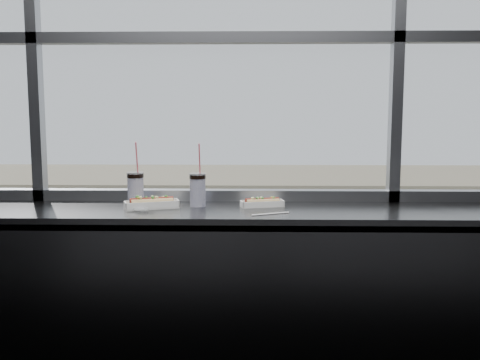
{
  "coord_description": "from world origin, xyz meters",
  "views": [
    {
      "loc": [
        0.21,
        -1.49,
        1.59
      ],
      "look_at": [
        0.15,
        1.23,
        1.25
      ],
      "focal_mm": 40.0,
      "sensor_mm": 36.0,
      "label": 1
    }
  ],
  "objects_px": {
    "wrapper": "(141,209)",
    "car_far_c": "(445,336)",
    "soda_cup_right": "(198,188)",
    "hotdog_tray_left": "(152,203)",
    "loose_straw": "(270,214)",
    "pedestrian_b": "(221,305)",
    "soda_cup_left": "(136,187)",
    "car_far_b": "(262,335)",
    "tree_center": "(247,266)",
    "hotdog_tray_right": "(262,203)",
    "car_far_a": "(74,331)",
    "tree_left": "(101,270)",
    "pedestrian_c": "(334,306)",
    "pedestrian_a": "(152,308)",
    "tree_right": "(415,271)"
  },
  "relations": [
    {
      "from": "tree_center",
      "to": "tree_right",
      "type": "distance_m",
      "value": 9.99
    },
    {
      "from": "hotdog_tray_left",
      "to": "wrapper",
      "type": "relative_size",
      "value": 3.28
    },
    {
      "from": "tree_left",
      "to": "pedestrian_c",
      "type": "bearing_deg",
      "value": -1.02
    },
    {
      "from": "car_far_c",
      "to": "pedestrian_b",
      "type": "height_order",
      "value": "pedestrian_b"
    },
    {
      "from": "hotdog_tray_left",
      "to": "tree_left",
      "type": "xyz_separation_m",
      "value": [
        -8.59,
        28.27,
        -8.86
      ]
    },
    {
      "from": "loose_straw",
      "to": "tree_left",
      "type": "distance_m",
      "value": 31.16
    },
    {
      "from": "hotdog_tray_right",
      "to": "car_far_a",
      "type": "distance_m",
      "value": 28.27
    },
    {
      "from": "soda_cup_right",
      "to": "wrapper",
      "type": "xyz_separation_m",
      "value": [
        -0.27,
        -0.16,
        -0.09
      ]
    },
    {
      "from": "hotdog_tray_right",
      "to": "loose_straw",
      "type": "height_order",
      "value": "hotdog_tray_right"
    },
    {
      "from": "pedestrian_c",
      "to": "tree_left",
      "type": "xyz_separation_m",
      "value": [
        -13.98,
        0.25,
        2.07
      ]
    },
    {
      "from": "hotdog_tray_left",
      "to": "soda_cup_left",
      "type": "bearing_deg",
      "value": 119.55
    },
    {
      "from": "pedestrian_c",
      "to": "tree_center",
      "type": "distance_m",
      "value": 5.68
    },
    {
      "from": "car_far_b",
      "to": "tree_right",
      "type": "relative_size",
      "value": 1.13
    },
    {
      "from": "tree_center",
      "to": "wrapper",
      "type": "bearing_deg",
      "value": -90.5
    },
    {
      "from": "pedestrian_b",
      "to": "soda_cup_left",
      "type": "bearing_deg",
      "value": -87.42
    },
    {
      "from": "wrapper",
      "to": "loose_straw",
      "type": "bearing_deg",
      "value": -6.06
    },
    {
      "from": "soda_cup_left",
      "to": "pedestrian_a",
      "type": "relative_size",
      "value": 0.16
    },
    {
      "from": "loose_straw",
      "to": "pedestrian_a",
      "type": "relative_size",
      "value": 0.09
    },
    {
      "from": "soda_cup_right",
      "to": "pedestrian_b",
      "type": "distance_m",
      "value": 30.51
    },
    {
      "from": "wrapper",
      "to": "car_far_b",
      "type": "bearing_deg",
      "value": 87.44
    },
    {
      "from": "wrapper",
      "to": "pedestrian_a",
      "type": "relative_size",
      "value": 0.04
    },
    {
      "from": "wrapper",
      "to": "pedestrian_c",
      "type": "xyz_separation_m",
      "value": [
        5.43,
        28.11,
        -10.91
      ]
    },
    {
      "from": "hotdog_tray_left",
      "to": "car_far_c",
      "type": "relative_size",
      "value": 0.05
    },
    {
      "from": "hotdog_tray_left",
      "to": "tree_right",
      "type": "height_order",
      "value": "hotdog_tray_left"
    },
    {
      "from": "pedestrian_b",
      "to": "car_far_a",
      "type": "bearing_deg",
      "value": -151.24
    },
    {
      "from": "tree_center",
      "to": "hotdog_tray_left",
      "type": "bearing_deg",
      "value": -90.42
    },
    {
      "from": "hotdog_tray_left",
      "to": "soda_cup_right",
      "type": "bearing_deg",
      "value": -1.6
    },
    {
      "from": "car_far_c",
      "to": "pedestrian_a",
      "type": "distance_m",
      "value": 16.4
    },
    {
      "from": "wrapper",
      "to": "car_far_c",
      "type": "height_order",
      "value": "wrapper"
    },
    {
      "from": "hotdog_tray_left",
      "to": "soda_cup_left",
      "type": "height_order",
      "value": "soda_cup_left"
    },
    {
      "from": "loose_straw",
      "to": "pedestrian_b",
      "type": "relative_size",
      "value": 0.1
    },
    {
      "from": "soda_cup_left",
      "to": "pedestrian_b",
      "type": "height_order",
      "value": "soda_cup_left"
    },
    {
      "from": "pedestrian_a",
      "to": "car_far_b",
      "type": "bearing_deg",
      "value": 62.58
    },
    {
      "from": "wrapper",
      "to": "tree_center",
      "type": "relative_size",
      "value": 0.02
    },
    {
      "from": "hotdog_tray_left",
      "to": "pedestrian_b",
      "type": "distance_m",
      "value": 30.55
    },
    {
      "from": "soda_cup_left",
      "to": "tree_left",
      "type": "distance_m",
      "value": 30.76
    },
    {
      "from": "soda_cup_right",
      "to": "pedestrian_c",
      "type": "bearing_deg",
      "value": 79.55
    },
    {
      "from": "car_far_b",
      "to": "tree_right",
      "type": "xyz_separation_m",
      "value": [
        9.15,
        4.0,
        2.32
      ]
    },
    {
      "from": "soda_cup_left",
      "to": "loose_straw",
      "type": "xyz_separation_m",
      "value": [
        0.71,
        -0.24,
        -0.1
      ]
    },
    {
      "from": "soda_cup_left",
      "to": "wrapper",
      "type": "distance_m",
      "value": 0.2
    },
    {
      "from": "tree_left",
      "to": "car_far_b",
      "type": "bearing_deg",
      "value": -22.54
    },
    {
      "from": "soda_cup_left",
      "to": "tree_left",
      "type": "height_order",
      "value": "soda_cup_left"
    },
    {
      "from": "soda_cup_left",
      "to": "tree_center",
      "type": "bearing_deg",
      "value": 89.37
    },
    {
      "from": "car_far_a",
      "to": "pedestrian_c",
      "type": "relative_size",
      "value": 2.62
    },
    {
      "from": "wrapper",
      "to": "tree_left",
      "type": "relative_size",
      "value": 0.02
    },
    {
      "from": "hotdog_tray_left",
      "to": "pedestrian_b",
      "type": "relative_size",
      "value": 0.15
    },
    {
      "from": "soda_cup_right",
      "to": "tree_left",
      "type": "distance_m",
      "value": 30.87
    },
    {
      "from": "car_far_a",
      "to": "soda_cup_right",
      "type": "bearing_deg",
      "value": -153.0
    },
    {
      "from": "loose_straw",
      "to": "pedestrian_b",
      "type": "height_order",
      "value": "loose_straw"
    },
    {
      "from": "wrapper",
      "to": "hotdog_tray_left",
      "type": "bearing_deg",
      "value": 64.2
    }
  ]
}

